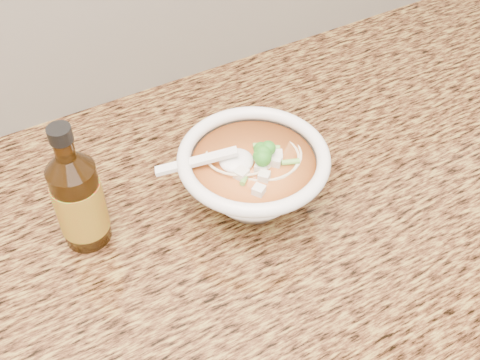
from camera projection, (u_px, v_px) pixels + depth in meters
soup_bowl at (253, 177)px, 0.79m from camera, size 0.22×0.20×0.11m
hot_sauce_bottle at (79, 200)px, 0.73m from camera, size 0.06×0.06×0.19m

